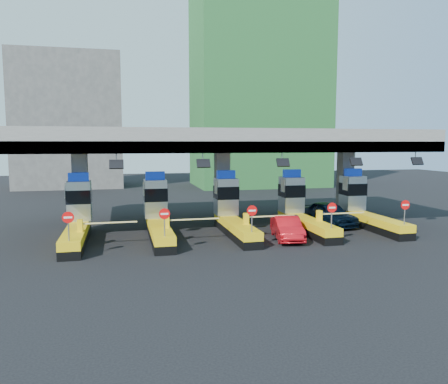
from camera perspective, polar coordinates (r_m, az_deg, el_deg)
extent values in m
plane|color=black|center=(29.84, 1.06, -5.37)|extent=(120.00, 120.00, 0.00)
cube|color=slate|center=(32.12, -0.25, 6.70)|extent=(28.00, 12.00, 1.50)
cube|color=#4C4C49|center=(26.60, 2.53, 5.88)|extent=(28.00, 0.60, 0.70)
cube|color=slate|center=(31.59, -18.21, 0.02)|extent=(1.00, 1.00, 5.50)
cube|color=slate|center=(32.29, -0.25, 0.47)|extent=(1.00, 1.00, 5.50)
cube|color=slate|center=(35.88, 15.51, 0.84)|extent=(1.00, 1.00, 5.50)
cylinder|color=slate|center=(25.61, -13.89, 4.33)|extent=(0.06, 0.06, 0.50)
cube|color=black|center=(25.42, -13.88, 3.53)|extent=(0.80, 0.38, 0.54)
cylinder|color=slate|center=(26.04, -2.79, 4.54)|extent=(0.06, 0.06, 0.50)
cube|color=black|center=(25.86, -2.71, 3.75)|extent=(0.80, 0.38, 0.54)
cylinder|color=slate|center=(27.39, 7.58, 4.59)|extent=(0.06, 0.06, 0.50)
cube|color=black|center=(27.22, 7.72, 3.84)|extent=(0.80, 0.38, 0.54)
cylinder|color=slate|center=(29.54, 16.71, 4.51)|extent=(0.06, 0.06, 0.50)
cube|color=black|center=(29.38, 16.88, 3.81)|extent=(0.80, 0.38, 0.54)
cylinder|color=slate|center=(32.02, 23.73, 4.36)|extent=(0.06, 0.06, 0.50)
cube|color=black|center=(31.88, 23.91, 3.72)|extent=(0.80, 0.38, 0.54)
cube|color=black|center=(28.05, -18.72, -5.96)|extent=(1.20, 8.00, 0.50)
cube|color=#E5B70C|center=(27.95, -18.76, -4.96)|extent=(1.20, 8.00, 0.50)
cube|color=#9EA3A8|center=(30.46, -18.37, -1.07)|extent=(1.50, 1.50, 2.60)
cube|color=black|center=(30.40, -18.39, -0.52)|extent=(1.56, 1.56, 0.90)
cube|color=#0C2DBF|center=(30.30, -18.48, 1.89)|extent=(1.30, 0.35, 0.55)
cube|color=white|center=(30.17, -19.98, 0.14)|extent=(0.06, 0.70, 0.90)
cylinder|color=slate|center=(24.27, -19.63, -4.53)|extent=(0.07, 0.07, 1.30)
cylinder|color=red|center=(24.14, -19.70, -3.14)|extent=(0.60, 0.04, 0.60)
cube|color=white|center=(24.11, -19.70, -3.15)|extent=(0.42, 0.02, 0.10)
cube|color=#E5B70C|center=(26.63, -18.30, -4.18)|extent=(0.30, 0.35, 0.70)
cube|color=white|center=(26.52, -14.74, -3.89)|extent=(3.20, 0.08, 0.08)
cube|color=black|center=(28.01, -8.44, -5.71)|extent=(1.20, 8.00, 0.50)
cube|color=#E5B70C|center=(27.90, -8.45, -4.70)|extent=(1.20, 8.00, 0.50)
cube|color=#9EA3A8|center=(30.42, -8.95, -0.83)|extent=(1.50, 1.50, 2.60)
cube|color=black|center=(30.36, -8.96, -0.27)|extent=(1.56, 1.56, 0.90)
cube|color=#0C2DBF|center=(30.26, -9.00, 2.14)|extent=(1.30, 0.35, 0.55)
cube|color=white|center=(29.99, -10.45, 0.38)|extent=(0.06, 0.70, 0.90)
cylinder|color=slate|center=(24.21, -7.77, -4.23)|extent=(0.07, 0.07, 1.30)
cylinder|color=red|center=(24.08, -7.78, -2.84)|extent=(0.60, 0.04, 0.60)
cube|color=white|center=(24.06, -7.77, -2.85)|extent=(0.42, 0.02, 0.10)
cube|color=#E5B70C|center=(26.65, -7.50, -3.90)|extent=(0.30, 0.35, 0.70)
cube|color=white|center=(26.84, -3.99, -3.57)|extent=(3.20, 0.08, 0.08)
cube|color=black|center=(28.84, 1.55, -5.28)|extent=(1.20, 8.00, 0.50)
cube|color=#E5B70C|center=(28.74, 1.56, -4.31)|extent=(1.20, 8.00, 0.50)
cube|color=#9EA3A8|center=(31.18, 0.25, -0.57)|extent=(1.50, 1.50, 2.60)
cube|color=black|center=(31.13, 0.26, -0.03)|extent=(1.56, 1.56, 0.90)
cube|color=#0C2DBF|center=(31.03, 0.25, 2.32)|extent=(1.30, 0.35, 0.55)
cube|color=white|center=(30.64, -1.07, 0.62)|extent=(0.06, 0.70, 0.90)
cylinder|color=slate|center=(25.17, 3.66, -3.78)|extent=(0.07, 0.07, 1.30)
cylinder|color=red|center=(25.04, 3.69, -2.44)|extent=(0.60, 0.04, 0.60)
cube|color=white|center=(25.02, 3.71, -2.45)|extent=(0.42, 0.02, 0.10)
cube|color=#E5B70C|center=(27.59, 2.90, -3.50)|extent=(0.30, 0.35, 0.70)
cube|color=white|center=(28.07, 6.15, -3.15)|extent=(3.20, 0.08, 0.08)
cube|color=black|center=(30.48, 10.71, -4.75)|extent=(1.20, 8.00, 0.50)
cube|color=#E5B70C|center=(30.39, 10.73, -3.83)|extent=(1.20, 8.00, 0.50)
cube|color=#9EA3A8|center=(32.71, 8.80, -0.32)|extent=(1.50, 1.50, 2.60)
cube|color=black|center=(32.65, 8.82, 0.20)|extent=(1.56, 1.56, 0.90)
cube|color=#0C2DBF|center=(32.56, 8.85, 2.44)|extent=(1.30, 0.35, 0.55)
cube|color=white|center=(32.06, 7.70, 0.82)|extent=(0.06, 0.70, 0.90)
cylinder|color=slate|center=(27.04, 13.87, -3.24)|extent=(0.07, 0.07, 1.30)
cylinder|color=red|center=(26.92, 13.93, -1.99)|extent=(0.60, 0.04, 0.60)
cube|color=white|center=(26.89, 13.96, -2.00)|extent=(0.42, 0.02, 0.10)
cube|color=#E5B70C|center=(29.36, 12.33, -3.04)|extent=(0.30, 0.35, 0.70)
cube|color=white|center=(30.09, 15.18, -2.69)|extent=(3.20, 0.08, 0.08)
cube|color=black|center=(32.81, 18.74, -4.19)|extent=(1.20, 8.00, 0.50)
cube|color=#E5B70C|center=(32.72, 18.77, -3.33)|extent=(1.20, 8.00, 0.50)
cube|color=#9EA3A8|center=(34.89, 16.43, -0.09)|extent=(1.50, 1.50, 2.60)
cube|color=black|center=(34.84, 16.47, 0.40)|extent=(1.56, 1.56, 0.90)
cube|color=#0C2DBF|center=(34.75, 16.52, 2.50)|extent=(1.30, 0.35, 0.55)
cube|color=white|center=(34.17, 15.55, 0.99)|extent=(0.06, 0.70, 0.90)
cylinder|color=slate|center=(29.63, 22.52, -2.71)|extent=(0.07, 0.07, 1.30)
cylinder|color=red|center=(29.53, 22.60, -1.57)|extent=(0.60, 0.04, 0.60)
cube|color=white|center=(29.51, 22.63, -1.57)|extent=(0.42, 0.02, 0.10)
cube|color=#E5B70C|center=(31.82, 20.49, -2.57)|extent=(0.30, 0.35, 0.70)
cube|color=white|center=(32.75, 22.90, -2.25)|extent=(3.20, 0.08, 0.08)
cube|color=#1E5926|center=(63.77, 4.52, 13.54)|extent=(18.00, 12.00, 28.00)
cube|color=#4C4C49|center=(64.71, -19.48, 8.65)|extent=(14.00, 10.00, 18.00)
imported|color=black|center=(33.31, 13.57, -2.79)|extent=(2.87, 5.38, 1.74)
imported|color=red|center=(28.08, 8.23, -4.67)|extent=(2.33, 4.63, 1.46)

